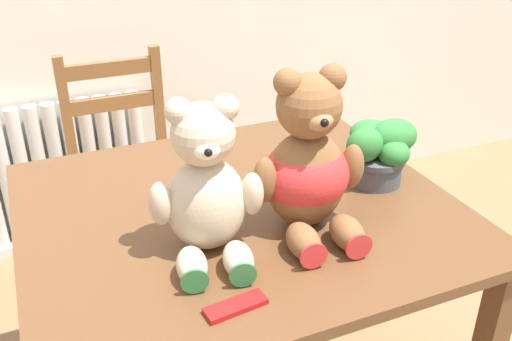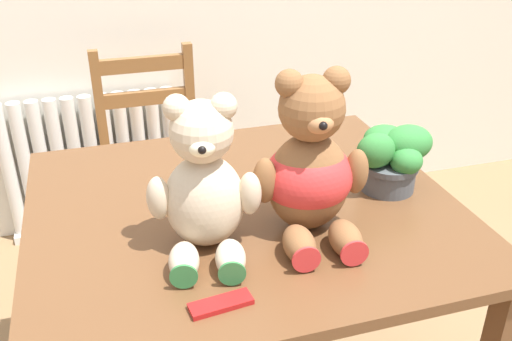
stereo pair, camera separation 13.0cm
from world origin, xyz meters
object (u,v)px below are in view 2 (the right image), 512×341
wooden_chair_behind (155,168)px  potted_plant (391,155)px  teddy_bear_left (204,186)px  teddy_bear_right (310,169)px  chocolate_bar (221,304)px

wooden_chair_behind → potted_plant: (0.54, -0.94, 0.42)m
teddy_bear_left → teddy_bear_right: size_ratio=0.92×
potted_plant → teddy_bear_right: bearing=-156.6°
teddy_bear_left → chocolate_bar: bearing=96.1°
wooden_chair_behind → teddy_bear_right: (0.26, -1.07, 0.49)m
teddy_bear_left → potted_plant: bearing=-155.8°
wooden_chair_behind → teddy_bear_left: (0.00, -1.07, 0.48)m
teddy_bear_left → teddy_bear_right: teddy_bear_right is taller
teddy_bear_left → chocolate_bar: (-0.02, -0.22, -0.15)m
potted_plant → chocolate_bar: 0.66m
teddy_bear_left → potted_plant: 0.56m
wooden_chair_behind → potted_plant: 1.17m
potted_plant → chocolate_bar: size_ratio=1.75×
wooden_chair_behind → teddy_bear_right: size_ratio=2.30×
teddy_bear_right → potted_plant: teddy_bear_right is taller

